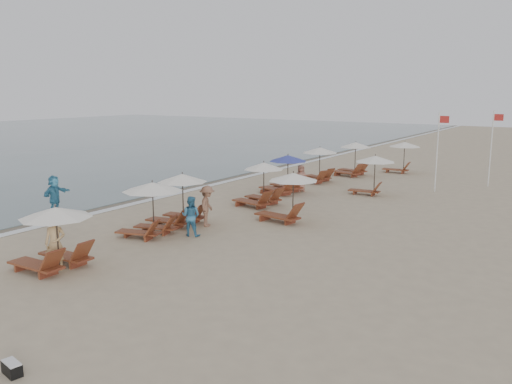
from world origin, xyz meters
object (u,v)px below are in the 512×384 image
Objects in this scene: inland_station_1 at (371,169)px; waterline_walker at (55,194)px; lounger_station_2 at (179,200)px; lounger_station_0 at (53,238)px; lounger_station_5 at (316,165)px; duffel_bag at (12,368)px; lounger_station_6 at (351,160)px; inland_station_2 at (401,153)px; beachgoer_near at (55,243)px; beachgoer_mid_a at (191,216)px; lounger_station_1 at (150,206)px; lounger_station_4 at (283,176)px; lounger_station_3 at (259,186)px; beachgoer_mid_b at (207,206)px; beachgoer_far_b at (301,178)px; flag_pole_near at (438,148)px; inland_station_0 at (285,194)px.

waterline_walker is (-11.13, -12.61, -0.56)m from inland_station_1.
lounger_station_0 is at bearing -85.89° from lounger_station_2.
duffel_bag is (5.39, -24.79, -0.99)m from lounger_station_5.
inland_station_1 is (4.52, -2.18, 0.35)m from lounger_station_5.
lounger_station_6 is 3.98m from inland_station_2.
beachgoer_near reaches higher than beachgoer_mid_a.
duffel_bag is at bearing -87.82° from inland_station_1.
lounger_station_4 is at bearing 90.84° from lounger_station_1.
lounger_station_1 reaches higher than lounger_station_4.
waterline_walker reaches higher than duffel_bag.
lounger_station_1 is at bearing -89.16° from lounger_station_4.
lounger_station_3 is at bearing 88.36° from lounger_station_0.
inland_station_2 is 1.45× the size of beachgoer_mid_b.
duffel_bag is (3.82, -10.38, -0.67)m from beachgoer_mid_a.
lounger_station_6 is (0.77, 8.12, 0.08)m from lounger_station_4.
beachgoer_mid_b is 8.01m from waterline_walker.
waterline_walker reaches higher than beachgoer_far_b.
lounger_station_6 reaches higher than lounger_station_3.
inland_station_1 is 9.09m from inland_station_2.
lounger_station_5 is 1.01× the size of inland_station_2.
lounger_station_6 is (0.82, 3.76, -0.06)m from lounger_station_5.
lounger_station_3 is 0.99× the size of lounger_station_5.
lounger_station_4 is 11.66m from inland_station_2.
beachgoer_near is 5.75m from beachgoer_mid_a.
lounger_station_4 is (-0.36, 15.70, -0.06)m from lounger_station_0.
lounger_station_1 is 17.70m from flag_pole_near.
flag_pole_near reaches higher than beachgoer_mid_a.
lounger_station_1 is 1.58× the size of beachgoer_mid_a.
inland_station_0 is (2.87, -2.30, 0.29)m from lounger_station_3.
duffel_bag is 25.77m from flag_pole_near.
beachgoer_mid_b is at bearing -88.83° from lounger_station_6.
lounger_station_2 is at bearing -99.02° from lounger_station_3.
lounger_station_4 reaches higher than beachgoer_mid_b.
beachgoer_mid_b is 12.71m from duffel_bag.
lounger_station_3 is at bearing -84.61° from lounger_station_5.
inland_station_0 is 17.16m from inland_station_2.
lounger_station_0 is 20.07m from lounger_station_5.
lounger_station_6 is 1.62× the size of beachgoer_mid_a.
lounger_station_2 is 5.31m from lounger_station_3.
inland_station_2 is at bearing 91.01° from inland_station_0.
inland_station_2 is at bearing 64.07° from lounger_station_5.
duffel_bag is (4.70, -21.41, -0.64)m from beachgoer_far_b.
flag_pole_near reaches higher than lounger_station_6.
flag_pole_near is at bearing -56.20° from inland_station_2.
inland_station_1 is 0.98× the size of inland_station_2.
lounger_station_5 is 12.88m from beachgoer_mid_b.
lounger_station_6 is 7.01m from inland_station_1.
lounger_station_5 is at bearing 95.39° from lounger_station_3.
beachgoer_mid_b is (0.94, 2.53, -0.34)m from lounger_station_1.
beachgoer_far_b is 0.34× the size of flag_pole_near.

